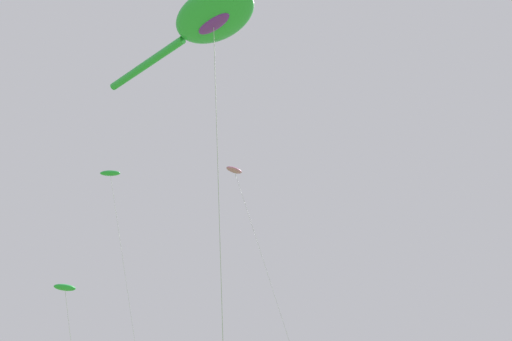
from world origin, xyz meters
TOP-DOWN VIEW (x-y plane):
  - big_show_kite at (-0.77, 6.91)m, footprint 4.14×8.68m
  - small_kite_delta_white at (7.01, 14.42)m, footprint 2.53×4.86m
  - small_kite_triangle_green at (2.69, 21.56)m, footprint 4.42×3.20m
  - small_kite_tiny_distant at (-0.20, 18.14)m, footprint 3.24×0.77m

SIDE VIEW (x-z plane):
  - small_kite_tiny_distant at x=-0.20m, z-range 3.88..12.05m
  - small_kite_delta_white at x=7.01m, z-range 7.50..23.25m
  - small_kite_triangle_green at x=2.69m, z-range 8.06..24.89m
  - big_show_kite at x=-0.77m, z-range 8.03..25.11m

